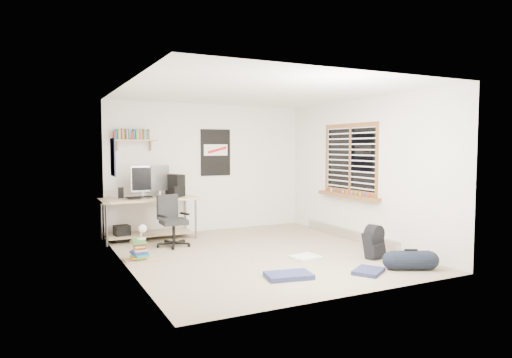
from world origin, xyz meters
name	(u,v)px	position (x,y,z in m)	size (l,w,h in m)	color
floor	(259,254)	(0.00, 0.00, -0.01)	(4.00, 4.50, 0.01)	gray
ceiling	(259,91)	(0.00, 0.00, 2.50)	(4.00, 4.50, 0.01)	white
back_wall	(208,168)	(0.00, 2.25, 1.25)	(4.00, 0.01, 2.50)	silver
left_wall	(126,178)	(-2.00, 0.00, 1.25)	(0.01, 4.50, 2.50)	silver
right_wall	(363,171)	(2.00, 0.00, 1.25)	(0.01, 4.50, 2.50)	silver
desk	(149,219)	(-1.27, 1.90, 0.36)	(1.68, 0.73, 0.77)	tan
monitor_left	(142,184)	(-1.38, 1.87, 1.00)	(0.42, 0.10, 0.46)	#ACACB2
monitor_right	(160,184)	(-1.06, 1.93, 1.00)	(0.42, 0.10, 0.46)	#A6A7AB
pc_tower	(175,185)	(-0.78, 1.89, 0.96)	(0.18, 0.38, 0.39)	black
keyboard	(139,197)	(-1.46, 1.82, 0.78)	(0.44, 0.16, 0.02)	black
speaker_left	(121,193)	(-1.75, 1.93, 0.86)	(0.09, 0.09, 0.19)	black
speaker_right	(175,192)	(-0.87, 1.60, 0.86)	(0.10, 0.10, 0.19)	black
office_chair	(174,217)	(-1.04, 1.12, 0.49)	(0.57, 0.57, 0.87)	black
wall_shelf	(135,140)	(-1.45, 2.14, 1.78)	(0.80, 0.22, 0.24)	tan
poster_back_wall	(216,153)	(0.15, 2.23, 1.55)	(0.62, 0.03, 0.92)	black
poster_left_wall	(113,157)	(-1.99, 1.20, 1.50)	(0.02, 0.42, 0.60)	navy
window	(349,159)	(1.95, 0.30, 1.45)	(0.10, 1.50, 1.26)	brown
baseboard_heater	(349,234)	(1.96, 0.30, 0.09)	(0.08, 2.50, 0.18)	#B7B2A8
backpack	(374,245)	(1.41, -1.01, 0.20)	(0.29, 0.24, 0.39)	black
duffel_bag	(411,260)	(1.42, -1.73, 0.14)	(0.26, 0.26, 0.51)	black
tshirt	(305,257)	(0.48, -0.56, 0.02)	(0.40, 0.34, 0.04)	white
jeans_a	(289,276)	(-0.25, -1.33, 0.03)	(0.58, 0.37, 0.06)	navy
jeans_b	(368,271)	(0.80, -1.61, 0.03)	(0.44, 0.33, 0.05)	#22284D
book_stack	(140,250)	(-1.75, 0.43, 0.15)	(0.45, 0.37, 0.31)	brown
desk_lamp	(141,235)	(-1.73, 0.41, 0.38)	(0.13, 0.21, 0.21)	white
subwoofer	(122,233)	(-1.75, 1.91, 0.14)	(0.25, 0.25, 0.28)	black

